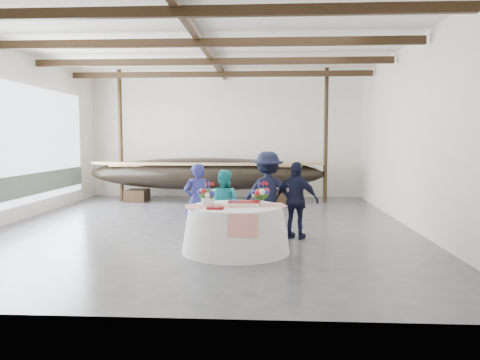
{
  "coord_description": "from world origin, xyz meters",
  "views": [
    {
      "loc": [
        1.52,
        -11.39,
        2.14
      ],
      "look_at": [
        0.94,
        -1.2,
        1.25
      ],
      "focal_mm": 35.0,
      "sensor_mm": 36.0,
      "label": 1
    }
  ],
  "objects": [
    {
      "name": "guest_woman_blue",
      "position": [
        0.01,
        -1.35,
        0.81
      ],
      "size": [
        0.7,
        0.61,
        1.62
      ],
      "primitive_type": "imported",
      "rotation": [
        0.0,
        0.0,
        3.59
      ],
      "color": "navy",
      "rests_on": "ground"
    },
    {
      "name": "longboat_display",
      "position": [
        -0.54,
        4.48,
        0.97
      ],
      "size": [
        8.06,
        1.61,
        1.51
      ],
      "color": "black",
      "rests_on": "ground"
    },
    {
      "name": "tabletop_items",
      "position": [
        0.87,
        -2.51,
        1.03
      ],
      "size": [
        1.97,
        1.0,
        0.4
      ],
      "color": "red",
      "rests_on": "banquet_table"
    },
    {
      "name": "banquet_table",
      "position": [
        0.94,
        -2.6,
        0.44
      ],
      "size": [
        2.06,
        2.06,
        0.88
      ],
      "color": "white",
      "rests_on": "ground"
    },
    {
      "name": "open_bay",
      "position": [
        -4.95,
        1.0,
        1.83
      ],
      "size": [
        0.03,
        7.0,
        3.2
      ],
      "color": "silver",
      "rests_on": "ground"
    },
    {
      "name": "guest_woman_teal",
      "position": [
        0.59,
        -1.39,
        0.74
      ],
      "size": [
        0.86,
        0.75,
        1.49
      ],
      "primitive_type": "imported",
      "rotation": [
        0.0,
        0.0,
        2.84
      ],
      "color": "teal",
      "rests_on": "ground"
    },
    {
      "name": "pavilion_structure",
      "position": [
        0.0,
        0.78,
        4.0
      ],
      "size": [
        9.8,
        11.76,
        4.5
      ],
      "color": "black",
      "rests_on": "ground"
    },
    {
      "name": "wall_back",
      "position": [
        0.0,
        6.0,
        2.25
      ],
      "size": [
        10.0,
        0.02,
        4.5
      ],
      "primitive_type": "cube",
      "color": "silver",
      "rests_on": "ground"
    },
    {
      "name": "guest_man_right",
      "position": [
        2.17,
        -1.39,
        0.83
      ],
      "size": [
        1.06,
        0.77,
        1.67
      ],
      "primitive_type": "imported",
      "rotation": [
        0.0,
        0.0,
        2.72
      ],
      "color": "black",
      "rests_on": "ground"
    },
    {
      "name": "wall_left",
      "position": [
        -5.0,
        0.0,
        2.25
      ],
      "size": [
        0.02,
        12.0,
        4.5
      ],
      "primitive_type": "cube",
      "color": "silver",
      "rests_on": "ground"
    },
    {
      "name": "guest_man_left",
      "position": [
        1.55,
        -1.18,
        0.94
      ],
      "size": [
        1.32,
        0.91,
        1.88
      ],
      "primitive_type": "imported",
      "rotation": [
        0.0,
        0.0,
        3.33
      ],
      "color": "black",
      "rests_on": "ground"
    },
    {
      "name": "wall_right",
      "position": [
        5.0,
        0.0,
        2.25
      ],
      "size": [
        0.02,
        12.0,
        4.5
      ],
      "primitive_type": "cube",
      "color": "silver",
      "rests_on": "ground"
    },
    {
      "name": "floor",
      "position": [
        0.0,
        0.0,
        0.0
      ],
      "size": [
        10.0,
        12.0,
        0.01
      ],
      "primitive_type": "cube",
      "color": "#3D3D42",
      "rests_on": "ground"
    },
    {
      "name": "ceiling",
      "position": [
        0.0,
        0.0,
        4.5
      ],
      "size": [
        10.0,
        12.0,
        0.01
      ],
      "primitive_type": "cube",
      "color": "white",
      "rests_on": "wall_back"
    },
    {
      "name": "wall_front",
      "position": [
        0.0,
        -6.0,
        2.25
      ],
      "size": [
        10.0,
        0.02,
        4.5
      ],
      "primitive_type": "cube",
      "color": "silver",
      "rests_on": "ground"
    }
  ]
}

